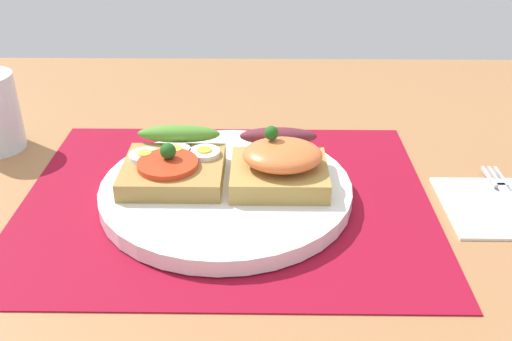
{
  "coord_description": "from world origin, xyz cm",
  "views": [
    {
      "loc": [
        3.63,
        -49.44,
        31.0
      ],
      "look_at": [
        3.0,
        0.0,
        3.4
      ],
      "focal_mm": 40.41,
      "sensor_mm": 36.0,
      "label": 1
    }
  ],
  "objects_px": {
    "fork": "(512,201)",
    "sandwich_salmon": "(280,161)",
    "plate": "(226,190)",
    "sandwich_egg_tomato": "(174,164)"
  },
  "relations": [
    {
      "from": "sandwich_salmon",
      "to": "plate",
      "type": "bearing_deg",
      "value": -171.07
    },
    {
      "from": "plate",
      "to": "fork",
      "type": "bearing_deg",
      "value": -2.45
    },
    {
      "from": "sandwich_egg_tomato",
      "to": "sandwich_salmon",
      "type": "xyz_separation_m",
      "value": [
        0.11,
        -0.01,
        0.01
      ]
    },
    {
      "from": "plate",
      "to": "sandwich_salmon",
      "type": "bearing_deg",
      "value": 8.93
    },
    {
      "from": "plate",
      "to": "fork",
      "type": "xyz_separation_m",
      "value": [
        0.28,
        -0.01,
        -0.0
      ]
    },
    {
      "from": "plate",
      "to": "sandwich_salmon",
      "type": "distance_m",
      "value": 0.06
    },
    {
      "from": "fork",
      "to": "sandwich_salmon",
      "type": "bearing_deg",
      "value": 174.87
    },
    {
      "from": "plate",
      "to": "sandwich_egg_tomato",
      "type": "height_order",
      "value": "sandwich_egg_tomato"
    },
    {
      "from": "sandwich_egg_tomato",
      "to": "plate",
      "type": "bearing_deg",
      "value": -15.33
    },
    {
      "from": "plate",
      "to": "sandwich_salmon",
      "type": "height_order",
      "value": "sandwich_salmon"
    }
  ]
}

